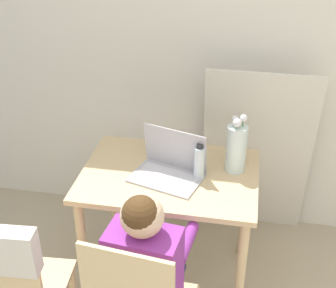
% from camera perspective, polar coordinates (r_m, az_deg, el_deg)
% --- Properties ---
extents(wall_back, '(6.40, 0.05, 2.50)m').
position_cam_1_polar(wall_back, '(2.86, 7.41, 12.04)').
color(wall_back, white).
rests_on(wall_back, ground_plane).
extents(dining_table, '(0.93, 0.66, 0.75)m').
position_cam_1_polar(dining_table, '(2.54, 0.19, -5.85)').
color(dining_table, '#D6B784').
rests_on(dining_table, ground_plane).
extents(chair_spare, '(0.43, 0.46, 0.96)m').
position_cam_1_polar(chair_spare, '(2.18, -19.17, -15.08)').
color(chair_spare, '#D6B784').
rests_on(chair_spare, ground_plane).
extents(person_seated, '(0.36, 0.45, 1.06)m').
position_cam_1_polar(person_seated, '(2.09, -2.46, -14.44)').
color(person_seated, purple).
rests_on(person_seated, ground_plane).
extents(laptop, '(0.41, 0.33, 0.25)m').
position_cam_1_polar(laptop, '(2.43, 0.24, -2.64)').
color(laptop, '#B2B2B7').
rests_on(laptop, dining_table).
extents(flower_vase, '(0.11, 0.11, 0.33)m').
position_cam_1_polar(flower_vase, '(2.45, 8.32, -0.39)').
color(flower_vase, silver).
rests_on(flower_vase, dining_table).
extents(water_bottle, '(0.06, 0.06, 0.20)m').
position_cam_1_polar(water_bottle, '(2.39, 3.83, -2.27)').
color(water_bottle, silver).
rests_on(water_bottle, dining_table).
extents(cardboard_panel, '(0.67, 0.18, 1.17)m').
position_cam_1_polar(cardboard_panel, '(3.00, 10.72, -1.34)').
color(cardboard_panel, silver).
rests_on(cardboard_panel, ground_plane).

